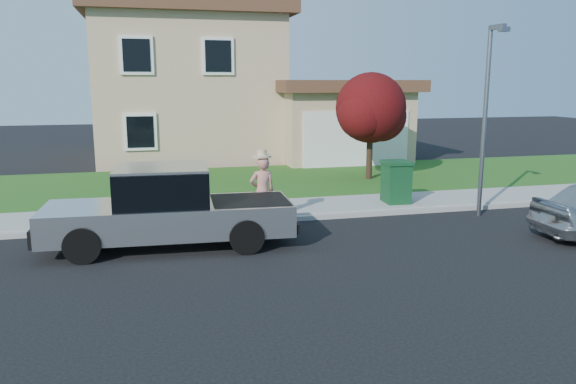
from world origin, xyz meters
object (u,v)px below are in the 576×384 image
object	(u,v)px
woman	(262,190)
street_lamp	(487,110)
pickup_truck	(168,209)
ornamental_tree	(372,111)
trash_bin	(396,181)

from	to	relation	value
woman	street_lamp	bearing A→B (deg)	171.25
street_lamp	pickup_truck	bearing A→B (deg)	-179.25
woman	ornamental_tree	bearing A→B (deg)	-138.22
ornamental_tree	street_lamp	size ratio (longest dim) A/B	0.77
woman	street_lamp	distance (m)	6.24
ornamental_tree	street_lamp	bearing A→B (deg)	-82.17
woman	ornamental_tree	world-z (taller)	ornamental_tree
woman	trash_bin	distance (m)	4.34
pickup_truck	trash_bin	xyz separation A→B (m)	(6.53, 2.41, -0.08)
woman	trash_bin	xyz separation A→B (m)	(4.18, 1.18, -0.16)
pickup_truck	trash_bin	distance (m)	6.96
pickup_truck	street_lamp	xyz separation A→B (m)	(8.27, 0.82, 2.01)
woman	trash_bin	bearing A→B (deg)	-169.06
pickup_truck	trash_bin	bearing A→B (deg)	23.24
trash_bin	street_lamp	xyz separation A→B (m)	(1.75, -1.58, 2.09)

